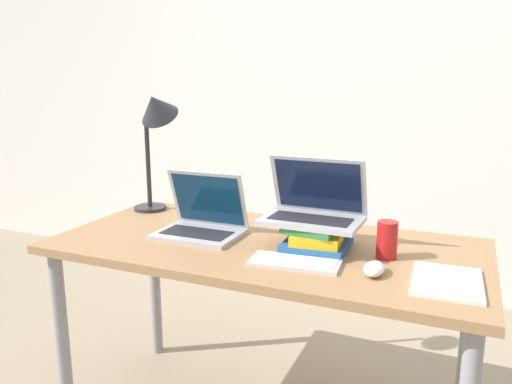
# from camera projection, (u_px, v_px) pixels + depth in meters

# --- Properties ---
(wall_back) EXTENTS (8.00, 0.05, 2.70)m
(wall_back) POSITION_uv_depth(u_px,v_px,m) (361.00, 72.00, 2.99)
(wall_back) COLOR silver
(wall_back) RESTS_ON ground_plane
(desk) EXTENTS (1.50, 0.72, 0.74)m
(desk) POSITION_uv_depth(u_px,v_px,m) (265.00, 264.00, 1.78)
(desk) COLOR #9E754C
(desk) RESTS_ON ground_plane
(laptop_left) EXTENTS (0.30, 0.23, 0.23)m
(laptop_left) POSITION_uv_depth(u_px,v_px,m) (202.00, 222.00, 1.85)
(laptop_left) COLOR #B2B2B7
(laptop_left) RESTS_ON desk
(book_stack) EXTENTS (0.22, 0.24, 0.09)m
(book_stack) POSITION_uv_depth(u_px,v_px,m) (317.00, 237.00, 1.69)
(book_stack) COLOR #235693
(book_stack) RESTS_ON desk
(laptop_on_books) EXTENTS (0.34, 0.23, 0.22)m
(laptop_on_books) POSITION_uv_depth(u_px,v_px,m) (314.00, 208.00, 1.70)
(laptop_on_books) COLOR #B2B2B7
(laptop_on_books) RESTS_ON book_stack
(wireless_keyboard) EXTENTS (0.29, 0.15, 0.01)m
(wireless_keyboard) POSITION_uv_depth(u_px,v_px,m) (295.00, 262.00, 1.55)
(wireless_keyboard) COLOR silver
(wireless_keyboard) RESTS_ON desk
(mouse) EXTENTS (0.06, 0.11, 0.04)m
(mouse) POSITION_uv_depth(u_px,v_px,m) (374.00, 269.00, 1.47)
(mouse) COLOR white
(mouse) RESTS_ON desk
(notepad) EXTENTS (0.20, 0.26, 0.01)m
(notepad) POSITION_uv_depth(u_px,v_px,m) (447.00, 282.00, 1.41)
(notepad) COLOR white
(notepad) RESTS_ON desk
(soda_can) EXTENTS (0.07, 0.07, 0.12)m
(soda_can) POSITION_uv_depth(u_px,v_px,m) (387.00, 240.00, 1.60)
(soda_can) COLOR red
(soda_can) RESTS_ON desk
(desk_lamp) EXTENTS (0.23, 0.20, 0.54)m
(desk_lamp) POSITION_uv_depth(u_px,v_px,m) (155.00, 120.00, 2.07)
(desk_lamp) COLOR #28282D
(desk_lamp) RESTS_ON desk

